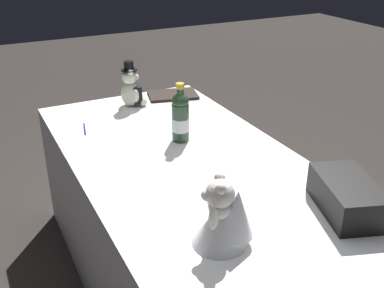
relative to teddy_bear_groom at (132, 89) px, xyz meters
The scene contains 7 objects.
reception_table 0.93m from the teddy_bear_groom, ahead, with size 2.00×0.96×0.72m, color white.
teddy_bear_groom is the anchor object (origin of this frame).
teddy_bear_bride 1.36m from the teddy_bear_groom, ahead, with size 0.21×0.23×0.25m.
champagne_bottle 0.56m from the teddy_bear_groom, ahead, with size 0.08×0.08×0.29m.
signing_pen 0.42m from the teddy_bear_groom, 57.48° to the right, with size 0.15×0.04×0.01m.
gift_case_black 1.42m from the teddy_bear_groom, 12.73° to the left, with size 0.37×0.28×0.12m.
guestbook 0.29m from the teddy_bear_groom, 98.05° to the left, with size 0.20×0.29×0.02m, color black.
Camera 1 is at (1.60, -0.81, 1.67)m, focal length 43.41 mm.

